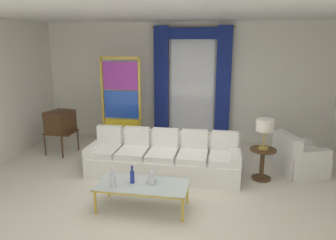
{
  "coord_description": "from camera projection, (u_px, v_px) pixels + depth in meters",
  "views": [
    {
      "loc": [
        1.03,
        -4.95,
        2.53
      ],
      "look_at": [
        -0.03,
        0.9,
        1.05
      ],
      "focal_mm": 33.9,
      "sensor_mm": 36.0,
      "label": 1
    }
  ],
  "objects": [
    {
      "name": "bottle_amber_squat",
      "position": [
        113.0,
        179.0,
        4.7
      ],
      "size": [
        0.08,
        0.08,
        0.34
      ],
      "color": "silver",
      "rests_on": "coffee_table"
    },
    {
      "name": "bottle_crystal_tall",
      "position": [
        132.0,
        176.0,
        4.86
      ],
      "size": [
        0.07,
        0.07,
        0.28
      ],
      "color": "navy",
      "rests_on": "coffee_table"
    },
    {
      "name": "armchair_white",
      "position": [
        297.0,
        159.0,
        6.21
      ],
      "size": [
        1.03,
        1.02,
        0.8
      ],
      "color": "white",
      "rests_on": "ground"
    },
    {
      "name": "couch_white_long",
      "position": [
        164.0,
        158.0,
        6.21
      ],
      "size": [
        2.92,
        0.92,
        0.86
      ],
      "color": "white",
      "rests_on": "ground"
    },
    {
      "name": "ceiling_slab",
      "position": [
        168.0,
        12.0,
        5.56
      ],
      "size": [
        8.0,
        7.6,
        0.04
      ],
      "primitive_type": "cube",
      "color": "white"
    },
    {
      "name": "stained_glass_divider",
      "position": [
        121.0,
        106.0,
        7.38
      ],
      "size": [
        0.95,
        0.05,
        2.2
      ],
      "color": "gold",
      "rests_on": "ground"
    },
    {
      "name": "peacock_figurine",
      "position": [
        131.0,
        146.0,
        7.17
      ],
      "size": [
        0.44,
        0.6,
        0.5
      ],
      "color": "beige",
      "rests_on": "ground"
    },
    {
      "name": "bottle_blue_decanter",
      "position": [
        151.0,
        179.0,
        4.85
      ],
      "size": [
        0.14,
        0.14,
        0.22
      ],
      "color": "silver",
      "rests_on": "coffee_table"
    },
    {
      "name": "round_side_table",
      "position": [
        262.0,
        161.0,
        5.91
      ],
      "size": [
        0.48,
        0.48,
        0.59
      ],
      "color": "#472D19",
      "rests_on": "ground"
    },
    {
      "name": "wall_rear",
      "position": [
        184.0,
        83.0,
        8.08
      ],
      "size": [
        8.0,
        0.12,
        3.0
      ],
      "primitive_type": "cube",
      "color": "white",
      "rests_on": "ground"
    },
    {
      "name": "ground_plane",
      "position": [
        160.0,
        191.0,
        5.52
      ],
      "size": [
        16.0,
        16.0,
        0.0
      ],
      "primitive_type": "plane",
      "color": "silver"
    },
    {
      "name": "table_lamp_brass",
      "position": [
        265.0,
        126.0,
        5.75
      ],
      "size": [
        0.32,
        0.32,
        0.57
      ],
      "color": "#B29338",
      "rests_on": "round_side_table"
    },
    {
      "name": "coffee_table",
      "position": [
        142.0,
        186.0,
        4.86
      ],
      "size": [
        1.4,
        0.64,
        0.41
      ],
      "color": "silver",
      "rests_on": "ground"
    },
    {
      "name": "vintage_tv",
      "position": [
        60.0,
        123.0,
        7.23
      ],
      "size": [
        0.62,
        0.68,
        1.35
      ],
      "color": "#472D19",
      "rests_on": "ground"
    },
    {
      "name": "curtained_window",
      "position": [
        192.0,
        74.0,
        7.82
      ],
      "size": [
        2.0,
        0.17,
        2.7
      ],
      "color": "white",
      "rests_on": "ground"
    }
  ]
}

